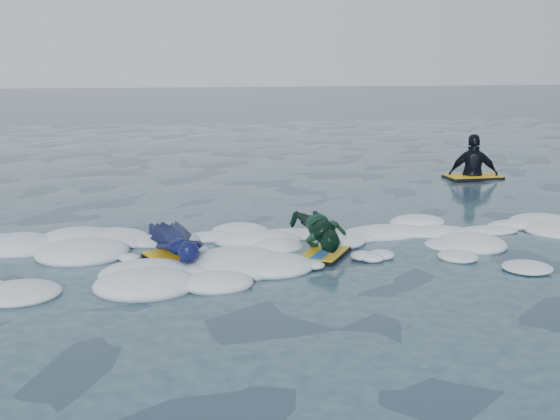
{
  "coord_description": "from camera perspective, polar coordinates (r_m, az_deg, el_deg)",
  "views": [
    {
      "loc": [
        -1.7,
        -8.28,
        2.6
      ],
      "look_at": [
        0.06,
        1.6,
        0.44
      ],
      "focal_mm": 45.0,
      "sensor_mm": 36.0,
      "label": 1
    }
  ],
  "objects": [
    {
      "name": "prone_child_unit",
      "position": [
        9.62,
        3.46,
        -1.91
      ],
      "size": [
        0.89,
        1.38,
        0.53
      ],
      "rotation": [
        0.0,
        0.0,
        1.02
      ],
      "color": "black",
      "rests_on": "ground"
    },
    {
      "name": "prone_woman_unit",
      "position": [
        9.38,
        -8.4,
        -2.72
      ],
      "size": [
        0.97,
        1.72,
        0.42
      ],
      "rotation": [
        0.0,
        0.0,
        1.97
      ],
      "color": "black",
      "rests_on": "ground"
    },
    {
      "name": "waiting_rider_unit",
      "position": [
        16.15,
        15.42,
        2.69
      ],
      "size": [
        1.26,
        0.75,
        1.85
      ],
      "rotation": [
        0.0,
        0.0,
        0.04
      ],
      "color": "black",
      "rests_on": "ground"
    },
    {
      "name": "foam_band",
      "position": [
        9.82,
        0.26,
        -3.22
      ],
      "size": [
        12.0,
        3.1,
        0.3
      ],
      "primitive_type": null,
      "color": "white",
      "rests_on": "ground"
    },
    {
      "name": "ground",
      "position": [
        8.85,
        1.46,
        -4.97
      ],
      "size": [
        120.0,
        120.0,
        0.0
      ],
      "primitive_type": "plane",
      "color": "#1B2D42",
      "rests_on": "ground"
    }
  ]
}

